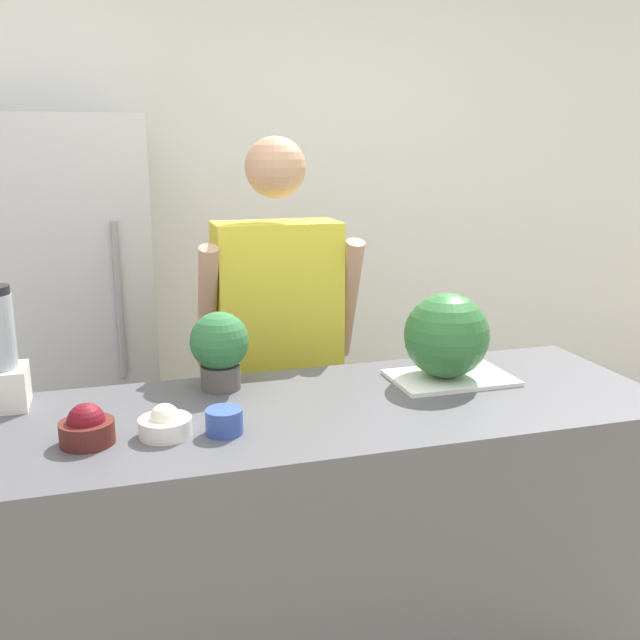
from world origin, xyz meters
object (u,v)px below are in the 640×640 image
object	(u,v)px
watermelon	(446,336)
bowl_cream	(165,424)
refrigerator	(69,327)
person	(278,360)
potted_plant	(220,347)
bowl_cherries	(87,428)
bowl_small_blue	(224,421)

from	to	relation	value
watermelon	bowl_cream	world-z (taller)	watermelon
refrigerator	watermelon	bearing A→B (deg)	-44.59
person	potted_plant	world-z (taller)	person
watermelon	bowl_cream	distance (m)	0.94
watermelon	bowl_cherries	size ratio (longest dim) A/B	1.97
watermelon	bowl_cherries	world-z (taller)	watermelon
bowl_cherries	bowl_cream	bearing A→B (deg)	-1.88
refrigerator	person	bearing A→B (deg)	-40.32
bowl_cherries	bowl_small_blue	bearing A→B (deg)	-5.65
bowl_small_blue	refrigerator	bearing A→B (deg)	107.58
bowl_small_blue	potted_plant	world-z (taller)	potted_plant
bowl_cream	potted_plant	xyz separation A→B (m)	(0.20, 0.33, 0.10)
watermelon	refrigerator	bearing A→B (deg)	135.41
bowl_small_blue	potted_plant	size ratio (longest dim) A/B	0.40
person	bowl_cream	xyz separation A→B (m)	(-0.48, -0.73, 0.08)
refrigerator	bowl_cream	size ratio (longest dim) A/B	12.73
person	potted_plant	size ratio (longest dim) A/B	6.83
bowl_cream	bowl_small_blue	xyz separation A→B (m)	(0.15, -0.03, 0.00)
bowl_cherries	watermelon	bearing A→B (deg)	10.09
refrigerator	person	distance (m)	1.02
watermelon	bowl_small_blue	distance (m)	0.80
bowl_cream	bowl_small_blue	bearing A→B (deg)	-10.44
person	watermelon	distance (m)	0.71
refrigerator	person	world-z (taller)	refrigerator
bowl_small_blue	bowl_cream	bearing A→B (deg)	169.56
person	bowl_small_blue	bearing A→B (deg)	-113.20
watermelon	bowl_cream	xyz separation A→B (m)	(-0.91, -0.20, -0.12)
bowl_cherries	potted_plant	xyz separation A→B (m)	(0.39, 0.32, 0.09)
person	bowl_cherries	size ratio (longest dim) A/B	12.09
refrigerator	bowl_cream	bearing A→B (deg)	-77.90
person	bowl_cream	bearing A→B (deg)	-123.08
watermelon	bowl_small_blue	xyz separation A→B (m)	(-0.76, -0.23, -0.12)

